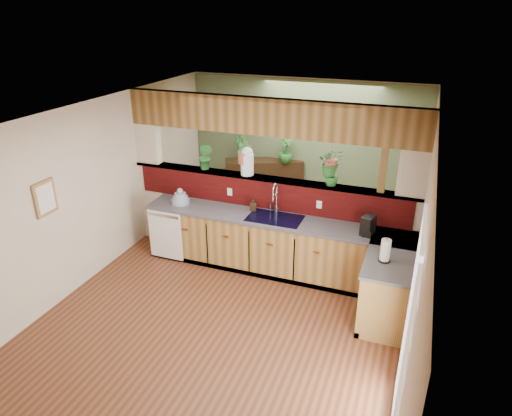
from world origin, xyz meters
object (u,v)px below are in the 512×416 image
at_px(dish_stack, 180,199).
at_px(soap_dispenser, 253,204).
at_px(shelving_console, 264,184).
at_px(glass_jar, 247,161).
at_px(coffee_maker, 368,226).
at_px(faucet, 275,197).
at_px(paper_towel, 385,251).

distance_m(dish_stack, soap_dispenser, 1.20).
xyz_separation_m(soap_dispenser, shelving_console, (-0.57, 2.12, -0.50)).
bearing_deg(glass_jar, coffee_maker, -12.10).
relative_size(faucet, shelving_console, 0.33).
bearing_deg(coffee_maker, glass_jar, -176.26).
bearing_deg(dish_stack, coffee_maker, -1.04).
height_order(faucet, coffee_maker, faucet).
distance_m(glass_jar, shelving_console, 2.24).
bearing_deg(shelving_console, dish_stack, -129.97).
bearing_deg(shelving_console, paper_towel, -73.15).
height_order(paper_towel, glass_jar, glass_jar).
xyz_separation_m(coffee_maker, paper_towel, (0.30, -0.67, 0.02)).
xyz_separation_m(faucet, dish_stack, (-1.55, -0.14, -0.19)).
distance_m(soap_dispenser, paper_towel, 2.25).
bearing_deg(faucet, coffee_maker, -7.89).
bearing_deg(dish_stack, paper_towel, -12.45).
relative_size(coffee_maker, paper_towel, 0.86).
bearing_deg(faucet, glass_jar, 157.52).
relative_size(faucet, glass_jar, 1.12).
relative_size(paper_towel, shelving_console, 0.21).
height_order(faucet, paper_towel, faucet).
distance_m(paper_towel, glass_jar, 2.57).
xyz_separation_m(paper_towel, glass_jar, (-2.26, 1.09, 0.57)).
relative_size(faucet, coffee_maker, 1.85).
distance_m(coffee_maker, glass_jar, 2.08).
bearing_deg(faucet, paper_towel, -26.71).
relative_size(soap_dispenser, glass_jar, 0.47).
distance_m(dish_stack, shelving_console, 2.40).
xyz_separation_m(dish_stack, paper_towel, (3.27, -0.72, 0.06)).
bearing_deg(paper_towel, shelving_console, 131.57).
bearing_deg(coffee_maker, paper_towel, -49.85).
relative_size(soap_dispenser, paper_towel, 0.66).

